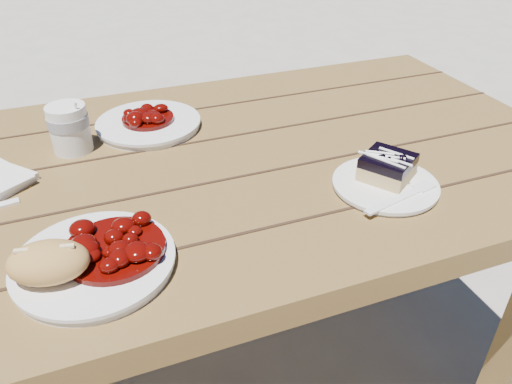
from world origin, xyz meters
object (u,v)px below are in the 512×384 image
object	(u,v)px
dessert_plate	(385,185)
second_plate	(149,124)
main_plate	(95,263)
picnic_table	(85,255)
blueberry_cake	(387,167)
bread_roll	(48,262)
coffee_cup	(70,129)

from	to	relation	value
dessert_plate	second_plate	size ratio (longest dim) A/B	0.83
main_plate	picnic_table	bearing A→B (deg)	95.81
main_plate	blueberry_cake	xyz separation A→B (m)	(0.51, 0.05, 0.02)
blueberry_cake	dessert_plate	bearing A→B (deg)	-157.98
main_plate	bread_roll	distance (m)	0.07
picnic_table	coffee_cup	size ratio (longest dim) A/B	21.13
coffee_cup	blueberry_cake	bearing A→B (deg)	-32.38
picnic_table	blueberry_cake	world-z (taller)	blueberry_cake
picnic_table	blueberry_cake	distance (m)	0.60
coffee_cup	picnic_table	bearing A→B (deg)	-98.64
blueberry_cake	coffee_cup	bearing A→B (deg)	113.33
blueberry_cake	bread_roll	bearing A→B (deg)	152.53
main_plate	dessert_plate	distance (m)	0.50
bread_roll	blueberry_cake	xyz separation A→B (m)	(0.57, 0.07, -0.01)
picnic_table	main_plate	distance (m)	0.29
bread_roll	dessert_plate	xyz separation A→B (m)	(0.56, 0.05, -0.04)
bread_roll	main_plate	bearing A→B (deg)	19.98
bread_roll	coffee_cup	world-z (taller)	coffee_cup
bread_roll	dessert_plate	bearing A→B (deg)	5.42
dessert_plate	second_plate	bearing A→B (deg)	131.72
coffee_cup	second_plate	size ratio (longest dim) A/B	0.43
dessert_plate	blueberry_cake	distance (m)	0.03
dessert_plate	coffee_cup	world-z (taller)	coffee_cup
dessert_plate	picnic_table	bearing A→B (deg)	158.65
bread_roll	coffee_cup	bearing A→B (deg)	82.57
main_plate	bread_roll	xyz separation A→B (m)	(-0.05, -0.02, 0.04)
picnic_table	bread_roll	xyz separation A→B (m)	(-0.03, -0.26, 0.21)
picnic_table	blueberry_cake	bearing A→B (deg)	-19.57
picnic_table	main_plate	bearing A→B (deg)	-84.19
dessert_plate	blueberry_cake	xyz separation A→B (m)	(0.01, 0.02, 0.03)
dessert_plate	blueberry_cake	bearing A→B (deg)	56.31
dessert_plate	main_plate	bearing A→B (deg)	-176.26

